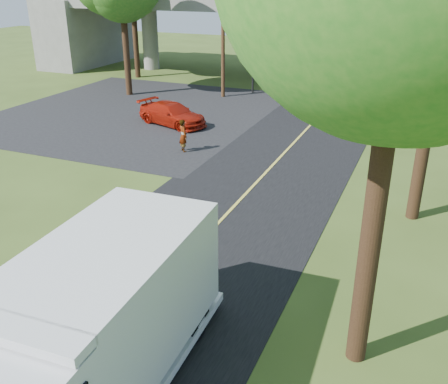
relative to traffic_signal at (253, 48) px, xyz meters
The scene contains 10 objects.
ground 26.87m from the traffic_signal, 77.01° to the right, with size 120.00×120.00×0.00m, color #384B1A.
road 17.38m from the traffic_signal, 69.44° to the right, with size 7.00×90.00×0.02m, color black.
parking_lot 9.96m from the traffic_signal, 122.01° to the right, with size 16.00×18.00×0.01m, color black.
lane_line 17.38m from the traffic_signal, 69.44° to the right, with size 0.12×90.00×0.01m, color gold.
overpass 8.59m from the traffic_signal, 45.00° to the left, with size 54.00×10.00×7.30m.
traffic_signal is the anchor object (origin of this frame).
utility_pole 2.86m from the traffic_signal, 126.87° to the right, with size 1.60×0.26×9.00m.
step_van 29.13m from the traffic_signal, 76.48° to the right, with size 3.04×7.60×3.15m.
red_sedan 10.17m from the traffic_signal, 98.16° to the right, with size 1.78×4.38×1.27m, color #971709.
pedestrian 14.01m from the traffic_signal, 84.35° to the right, with size 0.59×0.39×1.61m, color gray.
Camera 1 is at (6.20, -8.40, 8.00)m, focal length 40.00 mm.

